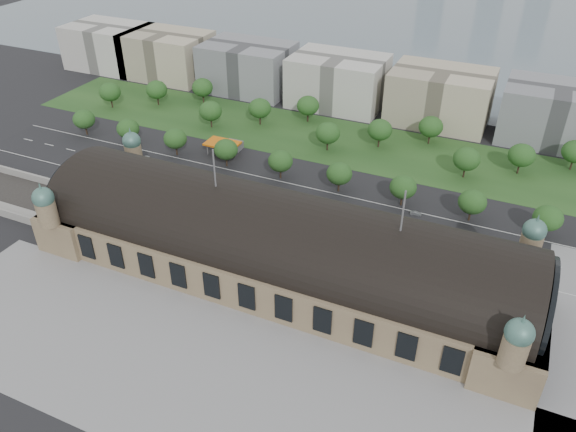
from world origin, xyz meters
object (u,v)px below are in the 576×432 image
at_px(traffic_car_0, 84,157).
at_px(traffic_car_4, 319,221).
at_px(traffic_car_1, 148,158).
at_px(parked_car_1, 186,203).
at_px(parked_car_0, 112,184).
at_px(bus_mid, 377,229).
at_px(traffic_car_3, 258,188).
at_px(parked_car_3, 213,203).
at_px(petrol_station, 229,144).
at_px(parked_car_2, 175,201).
at_px(parked_car_5, 215,204).
at_px(bus_east, 419,239).
at_px(parked_car_4, 188,197).
at_px(traffic_car_5, 416,213).
at_px(traffic_car_2, 155,171).
at_px(parked_car_6, 257,221).
at_px(bus_west, 247,206).

xyz_separation_m(traffic_car_0, traffic_car_4, (106.80, -4.20, -0.01)).
relative_size(traffic_car_1, parked_car_1, 0.77).
distance_m(parked_car_0, bus_mid, 101.74).
relative_size(traffic_car_1, traffic_car_3, 0.82).
relative_size(traffic_car_0, parked_car_1, 0.75).
xyz_separation_m(traffic_car_4, parked_car_3, (-39.11, -5.21, 0.05)).
xyz_separation_m(petrol_station, parked_car_2, (2.61, -44.28, -2.31)).
distance_m(traffic_car_3, parked_car_1, 27.84).
bearing_deg(petrol_station, parked_car_0, -120.51).
bearing_deg(petrol_station, parked_car_5, -67.34).
height_order(traffic_car_1, parked_car_3, parked_car_3).
xyz_separation_m(traffic_car_3, bus_east, (63.31, -9.64, 1.17)).
bearing_deg(parked_car_2, parked_car_1, 63.59).
height_order(traffic_car_3, parked_car_4, traffic_car_3).
relative_size(traffic_car_3, traffic_car_5, 1.21).
bearing_deg(bus_east, traffic_car_5, 11.08).
height_order(traffic_car_5, bus_mid, bus_mid).
distance_m(parked_car_0, parked_car_5, 43.10).
xyz_separation_m(traffic_car_2, parked_car_2, (19.95, -15.71, -0.15)).
height_order(parked_car_3, parked_car_5, parked_car_5).
height_order(traffic_car_3, traffic_car_5, traffic_car_3).
bearing_deg(parked_car_2, parked_car_3, 80.16).
distance_m(traffic_car_1, parked_car_6, 66.96).
bearing_deg(parked_car_6, parked_car_5, -136.14).
bearing_deg(petrol_station, traffic_car_0, -149.12).
height_order(parked_car_4, parked_car_5, parked_car_5).
bearing_deg(parked_car_6, bus_mid, 71.40).
relative_size(traffic_car_1, parked_car_6, 0.72).
bearing_deg(parked_car_0, bus_east, 64.79).
distance_m(traffic_car_2, bus_mid, 92.52).
bearing_deg(bus_west, bus_mid, -79.40).
bearing_deg(traffic_car_0, petrol_station, 122.78).
xyz_separation_m(traffic_car_1, parked_car_3, (42.88, -19.43, 0.05)).
xyz_separation_m(traffic_car_2, parked_car_0, (-8.75, -15.71, -0.09)).
height_order(parked_car_2, parked_car_6, parked_car_6).
distance_m(parked_car_3, bus_mid, 59.41).
xyz_separation_m(traffic_car_0, parked_car_1, (58.96, -13.41, 0.06)).
xyz_separation_m(traffic_car_5, bus_west, (-55.41, -21.66, 0.94)).
distance_m(traffic_car_4, parked_car_0, 81.78).
xyz_separation_m(parked_car_0, bus_west, (55.00, 6.00, 0.90)).
bearing_deg(petrol_station, traffic_car_1, -142.14).
height_order(traffic_car_2, traffic_car_4, traffic_car_2).
height_order(parked_car_0, parked_car_5, parked_car_5).
bearing_deg(traffic_car_5, bus_east, -169.15).
relative_size(bus_west, bus_east, 0.85).
relative_size(traffic_car_4, parked_car_5, 0.69).
bearing_deg(parked_car_1, parked_car_3, 86.41).
bearing_deg(traffic_car_2, parked_car_3, 72.86).
bearing_deg(bus_mid, parked_car_4, 90.13).
height_order(bus_west, bus_mid, bus_mid).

